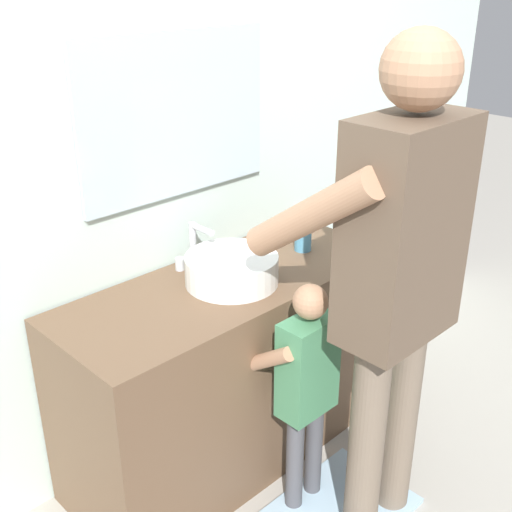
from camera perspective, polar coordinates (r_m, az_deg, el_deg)
name	(u,v)px	position (r m, az deg, el deg)	size (l,w,h in m)	color
ground_plane	(282,484)	(2.76, 2.31, -19.37)	(14.00, 14.00, 0.00)	#9E998E
back_wall	(169,124)	(2.51, -7.67, 11.39)	(4.40, 0.10, 2.70)	silver
vanity_cabinet	(230,369)	(2.67, -2.29, -9.93)	(1.38, 0.54, 0.80)	brown
sink_basin	(232,269)	(2.43, -2.15, -1.15)	(0.35, 0.35, 0.11)	silver
faucet	(195,247)	(2.56, -5.38, 0.82)	(0.18, 0.14, 0.18)	#B7BABF
toothbrush_cup	(303,239)	(2.71, 4.15, 1.53)	(0.07, 0.07, 0.21)	#4C8EB2
child_toddler	(305,379)	(2.35, 4.37, -10.71)	(0.29, 0.29, 0.94)	#47474C
adult_parent	(396,263)	(2.07, 12.21, -0.57)	(0.54, 0.57, 1.76)	#6B5B4C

